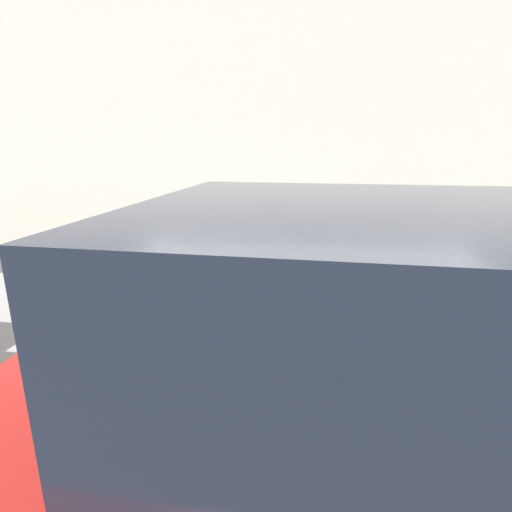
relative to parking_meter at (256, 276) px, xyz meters
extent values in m
plane|color=#47474C|center=(0.37, -1.07, -1.11)|extent=(60.00, 60.00, 0.00)
cube|color=#9E9B96|center=(0.37, 1.13, -1.04)|extent=(24.00, 2.80, 0.15)
cube|color=beige|center=(0.37, 4.11, 1.20)|extent=(24.00, 0.30, 4.63)
cylinder|color=#2D2D30|center=(0.00, 0.00, -0.45)|extent=(0.08, 0.08, 1.05)
cube|color=slate|center=(0.00, 0.00, 0.24)|extent=(0.15, 0.11, 0.32)
cube|color=gray|center=(0.00, -0.06, 0.26)|extent=(0.08, 0.01, 0.11)
cylinder|color=black|center=(0.00, 0.00, 0.45)|extent=(0.19, 0.09, 0.19)
cylinder|color=black|center=(-0.07, -0.60, -0.79)|extent=(0.66, 0.25, 0.65)
camera|label=1|loc=(0.37, -3.02, 1.01)|focal=28.00mm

